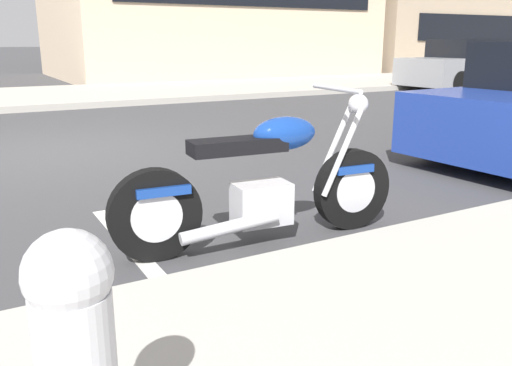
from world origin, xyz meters
name	(u,v)px	position (x,y,z in m)	size (l,w,h in m)	color
ground_plane	(48,153)	(0.00, 0.00, 0.00)	(260.00, 260.00, 0.00)	#3D3D3F
sidewalk_far_curb	(378,81)	(12.00, 7.04, 0.07)	(120.00, 5.00, 0.14)	#ADA89E
parking_stall_stripe	(138,254)	(0.00, -3.94, 0.00)	(0.12, 2.20, 0.01)	silver
parked_motorcycle	(265,186)	(0.89, -4.16, 0.43)	(2.18, 0.62, 1.11)	black
car_opposite_curb	(467,66)	(12.73, 3.95, 0.69)	(4.47, 2.10, 1.48)	gray
fire_hydrant	(77,361)	(-0.76, -5.96, 0.57)	(0.24, 0.36, 0.82)	#B7B7BC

